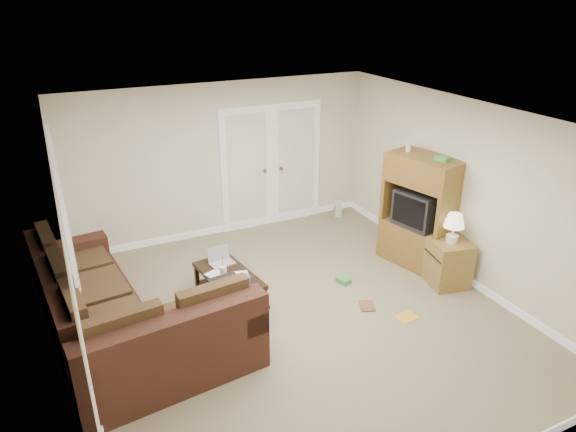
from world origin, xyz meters
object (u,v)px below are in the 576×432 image
coffee_table (229,286)px  tv_armoire (420,211)px  sectional_sofa (121,320)px  side_cabinet (449,259)px

coffee_table → tv_armoire: bearing=-11.7°
sectional_sofa → side_cabinet: bearing=-13.2°
tv_armoire → side_cabinet: 0.83m
tv_armoire → sectional_sofa: bearing=168.5°
sectional_sofa → tv_armoire: size_ratio=1.72×
coffee_table → tv_armoire: (2.89, -0.17, 0.60)m
sectional_sofa → coffee_table: (1.40, 0.34, -0.12)m
coffee_table → side_cabinet: (2.89, -0.86, 0.14)m
side_cabinet → tv_armoire: bearing=102.3°
sectional_sofa → side_cabinet: size_ratio=2.89×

